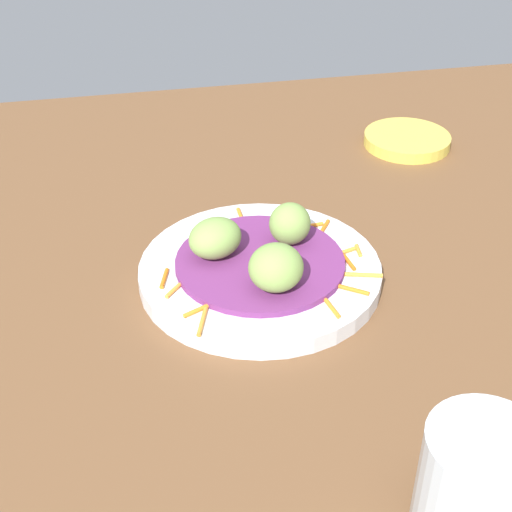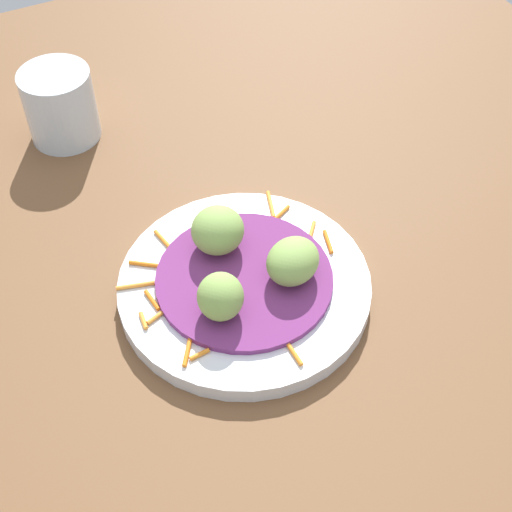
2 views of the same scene
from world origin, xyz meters
TOP-DOWN VIEW (x-y plane):
  - table_surface at (0.00, 0.00)cm, footprint 110.00×110.00cm
  - main_plate at (-1.30, -4.54)cm, footprint 23.44×23.44cm
  - cabbage_bed at (-1.30, -4.54)cm, footprint 16.36×16.36cm
  - carrot_garnish at (-3.27, -2.97)cm, footprint 20.84×19.90cm
  - guac_scoop_left at (-4.83, -7.15)cm, footprint 5.57×5.73cm
  - guac_scoop_center at (2.73, -6.29)cm, footprint 6.87×6.56cm
  - guac_scoop_right at (-1.79, -0.17)cm, footprint 7.09×7.08cm
  - side_plate_small at (-26.16, -29.72)cm, footprint 11.13×11.13cm
  - water_glass at (-9.26, 25.43)cm, footprint 7.84×7.84cm

SIDE VIEW (x-z plane):
  - table_surface at x=0.00cm, z-range 0.00..2.00cm
  - side_plate_small at x=-26.16cm, z-range 2.00..3.47cm
  - main_plate at x=-1.30cm, z-range 2.00..3.72cm
  - carrot_garnish at x=-3.27cm, z-range 3.72..4.12cm
  - cabbage_bed at x=-1.30cm, z-range 3.72..4.34cm
  - water_glass at x=-9.26cm, z-range 2.00..10.23cm
  - guac_scoop_center at x=2.73cm, z-range 4.34..8.12cm
  - guac_scoop_left at x=-4.83cm, z-range 4.34..8.44cm
  - guac_scoop_right at x=-1.79cm, z-range 4.34..8.64cm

